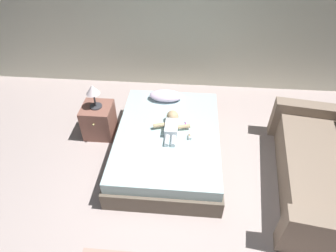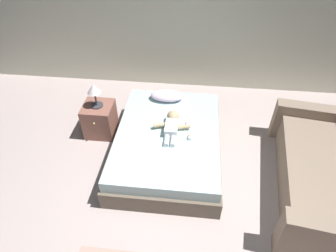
# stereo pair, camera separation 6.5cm
# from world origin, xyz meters

# --- Properties ---
(ground_plane) EXTENTS (8.00, 8.00, 0.00)m
(ground_plane) POSITION_xyz_m (0.00, 0.00, 0.00)
(ground_plane) COLOR #AE9C97
(wall_behind_bed) EXTENTS (8.00, 0.12, 2.82)m
(wall_behind_bed) POSITION_xyz_m (0.00, 3.00, 1.41)
(wall_behind_bed) COLOR silver
(wall_behind_bed) RESTS_ON ground_plane
(bed) EXTENTS (1.44, 1.99, 0.44)m
(bed) POSITION_xyz_m (-0.03, 1.08, 0.21)
(bed) COLOR brown
(bed) RESTS_ON ground_plane
(pillow) EXTENTS (0.51, 0.27, 0.14)m
(pillow) POSITION_xyz_m (-0.12, 1.82, 0.50)
(pillow) COLOR silver
(pillow) RESTS_ON bed
(baby) EXTENTS (0.51, 0.61, 0.17)m
(baby) POSITION_xyz_m (0.02, 1.15, 0.50)
(baby) COLOR silver
(baby) RESTS_ON bed
(toothbrush) EXTENTS (0.02, 0.14, 0.02)m
(toothbrush) POSITION_xyz_m (0.21, 1.23, 0.44)
(toothbrush) COLOR #B928B1
(toothbrush) RESTS_ON bed
(couch) EXTENTS (1.44, 2.21, 0.84)m
(couch) POSITION_xyz_m (2.04, 0.68, 0.29)
(couch) COLOR gray
(couch) RESTS_ON ground_plane
(nightstand) EXTENTS (0.44, 0.47, 0.51)m
(nightstand) POSITION_xyz_m (-1.11, 1.44, 0.26)
(nightstand) COLOR brown
(nightstand) RESTS_ON ground_plane
(lamp) EXTENTS (0.19, 0.19, 0.37)m
(lamp) POSITION_xyz_m (-1.11, 1.44, 0.78)
(lamp) COLOR #333338
(lamp) RESTS_ON nightstand
(baby_bottle) EXTENTS (0.05, 0.09, 0.07)m
(baby_bottle) POSITION_xyz_m (0.27, 0.97, 0.46)
(baby_bottle) COLOR white
(baby_bottle) RESTS_ON bed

